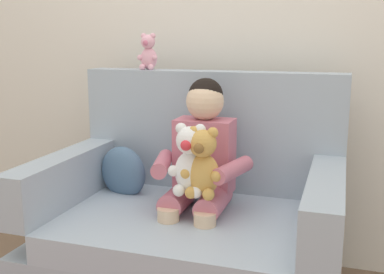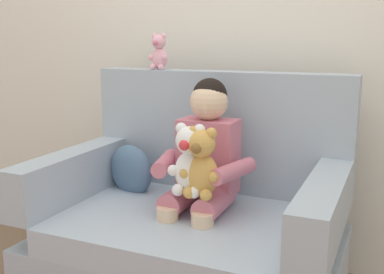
# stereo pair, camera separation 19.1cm
# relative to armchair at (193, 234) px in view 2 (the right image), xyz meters

# --- Properties ---
(back_wall) EXTENTS (6.00, 0.10, 2.60)m
(back_wall) POSITION_rel_armchair_xyz_m (0.00, 0.62, 0.97)
(back_wall) COLOR silver
(back_wall) RESTS_ON ground
(armchair) EXTENTS (1.31, 0.89, 1.05)m
(armchair) POSITION_rel_armchair_xyz_m (0.00, 0.00, 0.00)
(armchair) COLOR #9EADBC
(armchair) RESTS_ON ground
(seated_child) EXTENTS (0.45, 0.39, 0.82)m
(seated_child) POSITION_rel_armchair_xyz_m (0.04, 0.02, 0.34)
(seated_child) COLOR #C66B7F
(seated_child) RESTS_ON armchair
(plush_honey) EXTENTS (0.17, 0.14, 0.29)m
(plush_honey) POSITION_rel_armchair_xyz_m (0.09, -0.13, 0.37)
(plush_honey) COLOR gold
(plush_honey) RESTS_ON armchair
(plush_white) EXTENTS (0.18, 0.15, 0.30)m
(plush_white) POSITION_rel_armchair_xyz_m (0.04, -0.12, 0.38)
(plush_white) COLOR white
(plush_white) RESTS_ON armchair
(plush_pink_on_backrest) EXTENTS (0.11, 0.09, 0.18)m
(plush_pink_on_backrest) POSITION_rel_armchair_xyz_m (-0.33, 0.32, 0.81)
(plush_pink_on_backrest) COLOR #EAA8BC
(plush_pink_on_backrest) RESTS_ON armchair
(throw_pillow) EXTENTS (0.28, 0.17, 0.26)m
(throw_pillow) POSITION_rel_armchair_xyz_m (-0.39, 0.12, 0.23)
(throw_pillow) COLOR slate
(throw_pillow) RESTS_ON armchair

